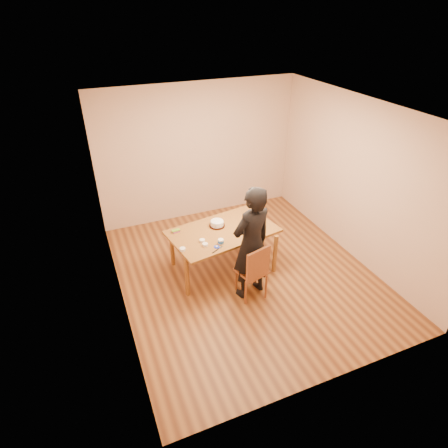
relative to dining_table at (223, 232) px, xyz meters
name	(u,v)px	position (x,y,z in m)	size (l,w,h in m)	color
room_shell	(238,193)	(0.29, 0.06, 0.62)	(4.00, 4.50, 2.70)	brown
dining_table	(223,232)	(0.00, 0.00, 0.00)	(1.69, 1.00, 0.04)	brown
dining_chair	(252,271)	(0.15, -0.78, -0.28)	(0.40, 0.40, 0.04)	brown
cake_plate	(217,226)	(-0.04, 0.16, 0.03)	(0.26, 0.26, 0.02)	#A9240B
cake	(217,223)	(-0.04, 0.16, 0.07)	(0.22, 0.22, 0.07)	white
frosting_dome	(217,221)	(-0.04, 0.16, 0.12)	(0.21, 0.21, 0.03)	white
frosting_tub	(221,241)	(-0.17, -0.34, 0.06)	(0.09, 0.09, 0.08)	white
frosting_lid	(217,247)	(-0.26, -0.40, 0.02)	(0.09, 0.09, 0.01)	#1A2CAE
frosting_dollop	(217,246)	(-0.26, -0.40, 0.04)	(0.04, 0.04, 0.02)	white
ramekin_green	(205,245)	(-0.41, -0.30, 0.04)	(0.08, 0.08, 0.04)	white
ramekin_yellow	(202,241)	(-0.42, -0.18, 0.04)	(0.08, 0.08, 0.04)	white
ramekin_multi	(183,249)	(-0.76, -0.29, 0.04)	(0.09, 0.09, 0.04)	white
candy_box_pink	(176,231)	(-0.71, 0.24, 0.03)	(0.12, 0.06, 0.02)	#DD346E
candy_box_green	(176,230)	(-0.71, 0.25, 0.05)	(0.13, 0.07, 0.02)	green
spatula	(215,251)	(-0.32, -0.49, 0.02)	(0.14, 0.01, 0.01)	black
person	(251,244)	(0.15, -0.73, 0.18)	(0.66, 0.44, 1.82)	black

